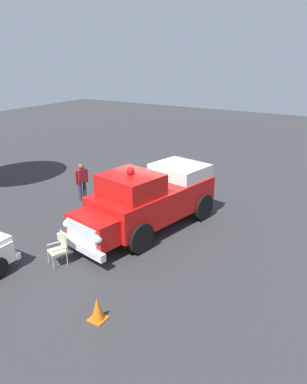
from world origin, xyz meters
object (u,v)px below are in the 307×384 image
spectator_standing (82,180)px  traffic_cone (97,309)px  lawn_chair_spare (60,246)px  vintage_fire_truck (149,198)px

spectator_standing → traffic_cone: (-5.86, -5.64, -0.66)m
lawn_chair_spare → spectator_standing: (4.39, 2.99, 0.37)m
traffic_cone → vintage_fire_truck: bearing=17.8°
vintage_fire_truck → spectator_standing: (0.86, 4.03, -0.23)m
lawn_chair_spare → traffic_cone: (-1.47, -2.65, -0.28)m
lawn_chair_spare → traffic_cone: bearing=-119.0°
lawn_chair_spare → spectator_standing: 5.33m
vintage_fire_truck → traffic_cone: bearing=-162.2°
vintage_fire_truck → lawn_chair_spare: vintage_fire_truck is taller
vintage_fire_truck → traffic_cone: (-5.00, -1.61, -0.89)m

